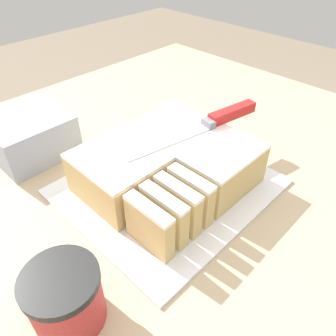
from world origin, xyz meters
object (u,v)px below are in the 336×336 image
object	(u,v)px
cake_board	(168,186)
knife	(219,119)
cake	(168,165)
storage_box	(29,135)
coffee_cup	(66,298)

from	to	relation	value
cake_board	knife	bearing A→B (deg)	-3.02
cake_board	knife	xyz separation A→B (m)	(0.14, -0.01, 0.10)
cake	knife	size ratio (longest dim) A/B	0.93
cake	storage_box	world-z (taller)	cake
coffee_cup	cake_board	bearing A→B (deg)	17.98
cake_board	coffee_cup	distance (m)	0.29
cake_board	coffee_cup	xyz separation A→B (m)	(-0.28, -0.09, 0.04)
cake	knife	distance (m)	0.14
cake_board	knife	world-z (taller)	knife
knife	coffee_cup	world-z (taller)	knife
knife	coffee_cup	distance (m)	0.43
cake_board	cake	bearing A→B (deg)	42.19
knife	cake_board	bearing A→B (deg)	7.66
cake	storage_box	bearing A→B (deg)	114.27
coffee_cup	storage_box	world-z (taller)	coffee_cup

